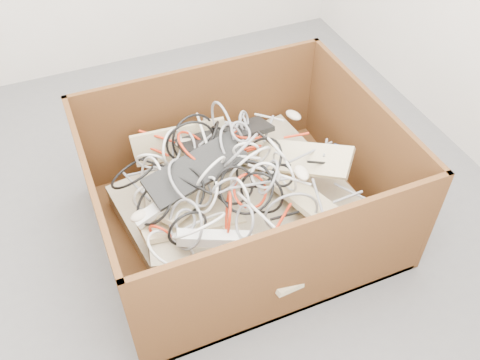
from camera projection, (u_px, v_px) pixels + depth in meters
name	position (u px, v px, depth m)	size (l,w,h in m)	color
ground	(205.00, 204.00, 2.72)	(3.00, 3.00, 0.00)	#59595B
cardboard_box	(238.00, 207.00, 2.51)	(1.31, 1.09, 0.62)	#442D11
keyboard_pile	(231.00, 179.00, 2.45)	(1.03, 0.99, 0.37)	beige
mice_scatter	(251.00, 183.00, 2.35)	(1.00, 0.81, 0.22)	beige
power_strip_left	(164.00, 204.00, 2.25)	(0.28, 0.05, 0.04)	white
power_strip_right	(215.00, 238.00, 2.15)	(0.31, 0.06, 0.04)	white
vga_plug	(338.00, 149.00, 2.48)	(0.04, 0.04, 0.02)	#0B3CAE
cable_tangle	(214.00, 175.00, 2.31)	(1.08, 0.88, 0.47)	red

